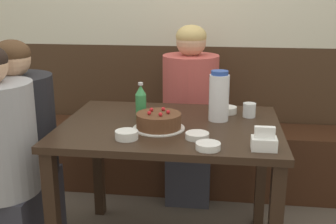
# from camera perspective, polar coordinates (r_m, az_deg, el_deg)

# --- Properties ---
(back_wall) EXTENTS (4.80, 0.04, 2.50)m
(back_wall) POSITION_cam_1_polar(r_m,az_deg,el_deg) (3.14, 2.85, 12.72)
(back_wall) COLOR #3D2819
(back_wall) RESTS_ON ground_plane
(bench_seat) EXTENTS (2.24, 0.38, 0.48)m
(bench_seat) POSITION_cam_1_polar(r_m,az_deg,el_deg) (3.15, 2.25, -6.20)
(bench_seat) COLOR #381E11
(bench_seat) RESTS_ON ground_plane
(dining_table) EXTENTS (1.13, 0.84, 0.76)m
(dining_table) POSITION_cam_1_polar(r_m,az_deg,el_deg) (2.23, 0.31, -4.29)
(dining_table) COLOR black
(dining_table) RESTS_ON ground_plane
(birthday_cake) EXTENTS (0.26, 0.26, 0.10)m
(birthday_cake) POSITION_cam_1_polar(r_m,az_deg,el_deg) (2.11, -1.26, -1.25)
(birthday_cake) COLOR white
(birthday_cake) RESTS_ON dining_table
(water_pitcher) EXTENTS (0.11, 0.11, 0.27)m
(water_pitcher) POSITION_cam_1_polar(r_m,az_deg,el_deg) (2.24, 6.92, 2.12)
(water_pitcher) COLOR white
(water_pitcher) RESTS_ON dining_table
(soju_bottle) EXTENTS (0.06, 0.06, 0.20)m
(soju_bottle) POSITION_cam_1_polar(r_m,az_deg,el_deg) (2.26, -3.70, 1.39)
(soju_bottle) COLOR #388E4C
(soju_bottle) RESTS_ON dining_table
(napkin_holder) EXTENTS (0.11, 0.08, 0.11)m
(napkin_holder) POSITION_cam_1_polar(r_m,az_deg,el_deg) (1.87, 12.89, -3.89)
(napkin_holder) COLOR white
(napkin_holder) RESTS_ON dining_table
(bowl_soup_white) EXTENTS (0.11, 0.11, 0.03)m
(bowl_soup_white) POSITION_cam_1_polar(r_m,az_deg,el_deg) (1.98, 3.98, -3.22)
(bowl_soup_white) COLOR white
(bowl_soup_white) RESTS_ON dining_table
(bowl_rice_small) EXTENTS (0.11, 0.11, 0.03)m
(bowl_rice_small) POSITION_cam_1_polar(r_m,az_deg,el_deg) (1.85, 5.45, -4.61)
(bowl_rice_small) COLOR white
(bowl_rice_small) RESTS_ON dining_table
(bowl_side_dish) EXTENTS (0.11, 0.11, 0.04)m
(bowl_side_dish) POSITION_cam_1_polar(r_m,az_deg,el_deg) (2.41, 7.99, 0.28)
(bowl_side_dish) COLOR white
(bowl_side_dish) RESTS_ON dining_table
(bowl_sauce_shallow) EXTENTS (0.11, 0.11, 0.04)m
(bowl_sauce_shallow) POSITION_cam_1_polar(r_m,az_deg,el_deg) (1.98, -5.63, -3.09)
(bowl_sauce_shallow) COLOR white
(bowl_sauce_shallow) RESTS_ON dining_table
(glass_water_tall) EXTENTS (0.07, 0.07, 0.08)m
(glass_water_tall) POSITION_cam_1_polar(r_m,az_deg,el_deg) (2.35, 10.95, 0.26)
(glass_water_tall) COLOR silver
(glass_water_tall) RESTS_ON dining_table
(person_teal_shirt) EXTENTS (0.37, 0.37, 1.22)m
(person_teal_shirt) POSITION_cam_1_polar(r_m,az_deg,el_deg) (2.88, 3.00, -0.56)
(person_teal_shirt) COLOR #33333D
(person_teal_shirt) RESTS_ON ground_plane
(person_pale_blue_shirt) EXTENTS (0.38, 0.38, 1.19)m
(person_pale_blue_shirt) POSITION_cam_1_polar(r_m,az_deg,el_deg) (2.28, -21.81, -6.68)
(person_pale_blue_shirt) COLOR #33333D
(person_pale_blue_shirt) RESTS_ON ground_plane
(person_grey_tee) EXTENTS (0.39, 0.39, 1.19)m
(person_grey_tee) POSITION_cam_1_polar(r_m,az_deg,el_deg) (2.46, -19.28, -4.61)
(person_grey_tee) COLOR #33333D
(person_grey_tee) RESTS_ON ground_plane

